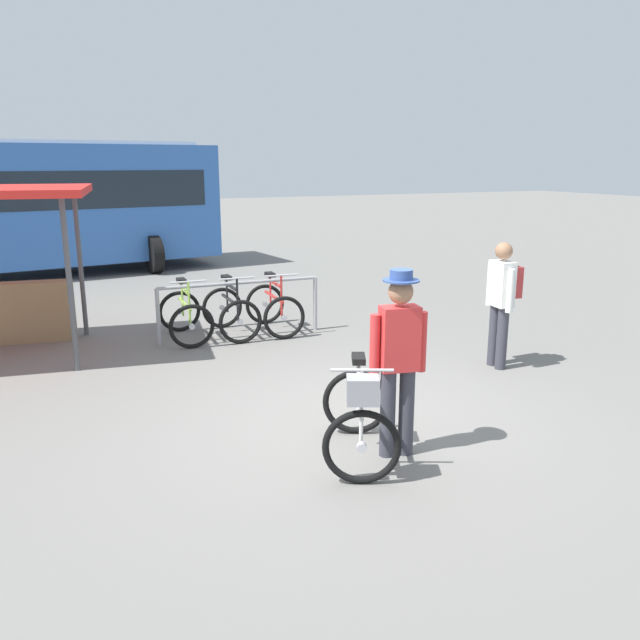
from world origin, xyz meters
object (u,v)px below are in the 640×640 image
object	(u,v)px
racked_bike_lime	(185,316)
racked_bike_black	(231,312)
racked_bike_red	(274,308)
featured_bicycle	(359,415)
person_with_featured_bike	(399,356)
pedestrian_with_backpack	(502,297)

from	to	relation	value
racked_bike_lime	racked_bike_black	bearing A→B (deg)	-2.39
racked_bike_lime	racked_bike_red	bearing A→B (deg)	-2.39
racked_bike_black	featured_bicycle	world-z (taller)	same
person_with_featured_bike	racked_bike_lime	bearing A→B (deg)	100.62
racked_bike_black	featured_bicycle	bearing A→B (deg)	-92.50
racked_bike_black	pedestrian_with_backpack	distance (m)	4.07
racked_bike_lime	racked_bike_black	size ratio (longest dim) A/B	1.04
racked_bike_black	person_with_featured_bike	distance (m)	4.67
racked_bike_lime	pedestrian_with_backpack	world-z (taller)	pedestrian_with_backpack
racked_bike_red	featured_bicycle	world-z (taller)	same
racked_bike_black	pedestrian_with_backpack	bearing A→B (deg)	-47.17
featured_bicycle	racked_bike_black	bearing A→B (deg)	87.50
pedestrian_with_backpack	racked_bike_lime	bearing A→B (deg)	139.05
racked_bike_black	featured_bicycle	distance (m)	4.62
racked_bike_lime	racked_bike_red	distance (m)	1.40
racked_bike_lime	featured_bicycle	bearing A→B (deg)	-83.88
person_with_featured_bike	pedestrian_with_backpack	xyz separation A→B (m)	(2.56, 1.68, -0.01)
racked_bike_lime	pedestrian_with_backpack	distance (m)	4.58
featured_bicycle	person_with_featured_bike	distance (m)	0.63
racked_bike_red	featured_bicycle	bearing A→B (deg)	-101.12
racked_bike_lime	featured_bicycle	xyz separation A→B (m)	(0.50, -4.64, 0.08)
racked_bike_lime	person_with_featured_bike	size ratio (longest dim) A/B	0.67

